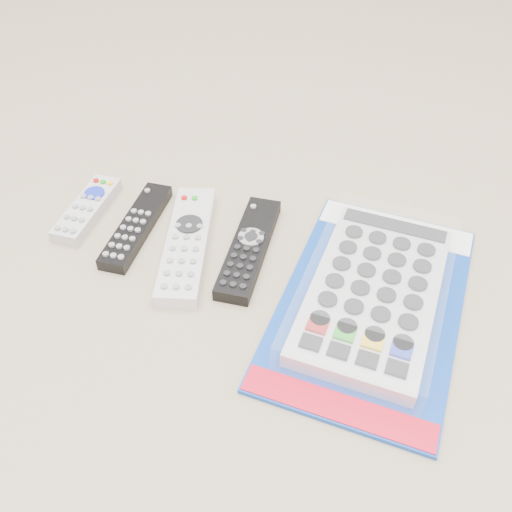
% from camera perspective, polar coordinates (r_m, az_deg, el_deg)
% --- Properties ---
extents(remote_small_grey, '(0.05, 0.15, 0.02)m').
position_cam_1_polar(remote_small_grey, '(0.90, -16.52, 4.53)').
color(remote_small_grey, '#B3B3B5').
rests_on(remote_small_grey, ground).
extents(remote_slim_black, '(0.05, 0.18, 0.02)m').
position_cam_1_polar(remote_slim_black, '(0.85, -11.87, 2.96)').
color(remote_slim_black, black).
rests_on(remote_slim_black, ground).
extents(remote_silver_dvd, '(0.09, 0.23, 0.03)m').
position_cam_1_polar(remote_silver_dvd, '(0.81, -6.90, 1.23)').
color(remote_silver_dvd, silver).
rests_on(remote_silver_dvd, ground).
extents(remote_large_black, '(0.05, 0.20, 0.02)m').
position_cam_1_polar(remote_large_black, '(0.80, -0.71, 0.84)').
color(remote_large_black, black).
rests_on(remote_large_black, ground).
extents(jumbo_remote_packaged, '(0.27, 0.40, 0.05)m').
position_cam_1_polar(jumbo_remote_packaged, '(0.74, 11.71, -3.49)').
color(jumbo_remote_packaged, '#0E3B9F').
rests_on(jumbo_remote_packaged, ground).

